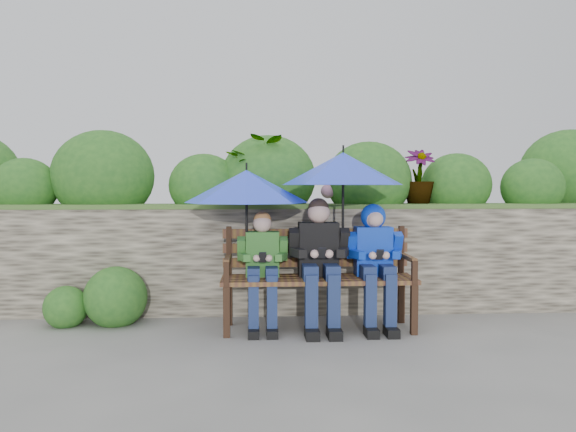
{
  "coord_description": "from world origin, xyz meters",
  "views": [
    {
      "loc": [
        -0.26,
        -4.56,
        1.19
      ],
      "look_at": [
        0.0,
        0.1,
        0.95
      ],
      "focal_mm": 35.0,
      "sensor_mm": 36.0,
      "label": 1
    }
  ],
  "objects": [
    {
      "name": "garden_backdrop",
      "position": [
        -0.01,
        1.6,
        0.64
      ],
      "size": [
        8.0,
        2.87,
        1.86
      ],
      "color": "#423D33",
      "rests_on": "ground"
    },
    {
      "name": "park_bench",
      "position": [
        0.25,
        0.13,
        0.48
      ],
      "size": [
        1.61,
        0.47,
        0.85
      ],
      "color": "#321F14",
      "rests_on": "ground"
    },
    {
      "name": "ground",
      "position": [
        0.0,
        0.0,
        0.0
      ],
      "size": [
        60.0,
        60.0,
        0.0
      ],
      "primitive_type": "plane",
      "color": "slate",
      "rests_on": "ground"
    },
    {
      "name": "umbrella_left",
      "position": [
        -0.34,
        0.11,
        1.2
      ],
      "size": [
        1.03,
        1.03,
        0.74
      ],
      "color": "blue",
      "rests_on": "ground"
    },
    {
      "name": "boy_left",
      "position": [
        -0.21,
        0.07,
        0.56
      ],
      "size": [
        0.42,
        0.48,
        0.99
      ],
      "color": "#367929",
      "rests_on": "ground"
    },
    {
      "name": "boy_right",
      "position": [
        0.73,
        0.07,
        0.63
      ],
      "size": [
        0.46,
        0.56,
        1.05
      ],
      "color": "blue",
      "rests_on": "ground"
    },
    {
      "name": "umbrella_right",
      "position": [
        0.46,
        0.1,
        1.34
      ],
      "size": [
        1.02,
        1.02,
        0.86
      ],
      "color": "blue",
      "rests_on": "ground"
    },
    {
      "name": "boy_middle",
      "position": [
        0.26,
        0.06,
        0.61
      ],
      "size": [
        0.5,
        0.58,
        1.1
      ],
      "color": "black",
      "rests_on": "ground"
    }
  ]
}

